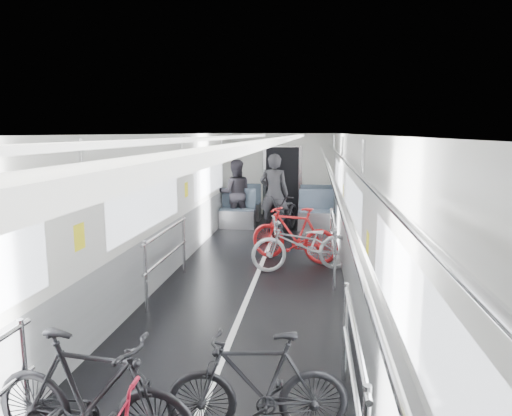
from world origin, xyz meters
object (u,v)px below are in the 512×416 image
at_px(bike_right_far, 294,234).
at_px(person_seated, 235,193).
at_px(bike_right_near, 258,385).
at_px(person_standing, 274,194).
at_px(bike_left_mid, 92,396).
at_px(bike_right_mid, 303,244).
at_px(bike_aisle, 286,214).

relative_size(bike_right_far, person_seated, 1.00).
relative_size(bike_right_near, bike_right_far, 0.84).
bearing_deg(person_standing, bike_left_mid, 93.49).
height_order(bike_right_mid, person_standing, person_standing).
xyz_separation_m(bike_right_mid, bike_right_far, (-0.19, 0.60, 0.04)).
bearing_deg(bike_aisle, bike_right_mid, -66.50).
height_order(bike_left_mid, bike_right_mid, bike_left_mid).
bearing_deg(person_standing, person_seated, -25.98).
bearing_deg(bike_left_mid, bike_right_mid, -9.81).
relative_size(bike_right_mid, bike_aisle, 0.96).
relative_size(bike_left_mid, bike_aisle, 0.87).
bearing_deg(bike_aisle, bike_right_far, -68.62).
distance_m(bike_left_mid, person_standing, 7.97).
height_order(bike_right_mid, bike_aisle, bike_aisle).
distance_m(bike_left_mid, bike_aisle, 7.88).
height_order(bike_right_mid, bike_right_far, bike_right_far).
bearing_deg(person_seated, bike_aisle, 137.00).
relative_size(bike_left_mid, bike_right_far, 0.95).
xyz_separation_m(bike_right_near, bike_aisle, (-0.26, 7.42, 0.06)).
xyz_separation_m(bike_right_mid, bike_aisle, (-0.49, 2.89, 0.02)).
bearing_deg(bike_right_near, bike_aisle, 173.89).
distance_m(bike_right_near, bike_right_far, 5.13).
bearing_deg(person_seated, bike_left_mid, 81.02).
bearing_deg(bike_right_mid, person_standing, 178.02).
bearing_deg(bike_right_mid, bike_right_far, -179.25).
bearing_deg(person_seated, bike_right_far, 106.29).
height_order(bike_right_near, bike_right_mid, bike_right_mid).
height_order(bike_right_near, bike_right_far, bike_right_far).
relative_size(bike_aisle, person_seated, 1.10).
xyz_separation_m(person_standing, person_seated, (-1.08, 0.73, -0.10)).
distance_m(bike_aisle, person_seated, 1.64).
distance_m(bike_right_mid, person_seated, 4.17).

